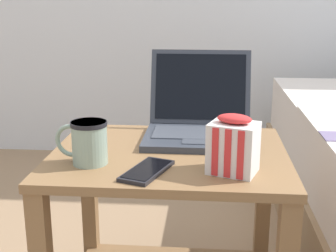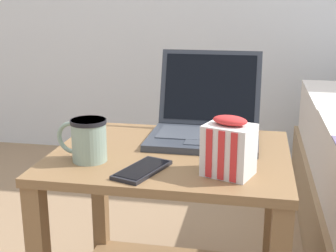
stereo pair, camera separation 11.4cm
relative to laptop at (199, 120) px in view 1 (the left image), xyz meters
The scene contains 5 objects.
bedside_table 0.30m from the laptop, 116.42° to the right, with size 0.61×0.50×0.56m.
laptop is the anchor object (origin of this frame).
mug_front_left 0.36m from the laptop, 136.03° to the right, with size 0.13×0.09×0.10m.
snack_bag 0.29m from the laptop, 73.48° to the right, with size 0.13×0.11×0.14m.
cell_phone 0.32m from the laptop, 110.43° to the right, with size 0.12×0.17×0.01m.
Camera 1 is at (0.10, -1.15, 0.95)m, focal length 50.00 mm.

